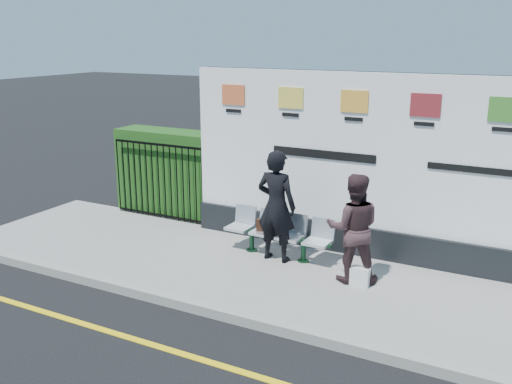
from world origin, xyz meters
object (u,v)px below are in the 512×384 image
woman_right (353,228)px  woman_left (276,206)px  bench (277,245)px  billboard (420,185)px

woman_right → woman_left: bearing=-30.6°
bench → woman_right: size_ratio=1.12×
bench → woman_left: bearing=-68.5°
woman_left → woman_right: 1.38m
bench → billboard: bearing=21.9°
billboard → bench: bearing=-160.1°
woman_left → billboard: bearing=-154.1°
billboard → bench: 2.49m
billboard → woman_right: size_ratio=4.85×
bench → woman_right: woman_right is taller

